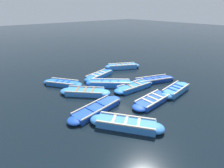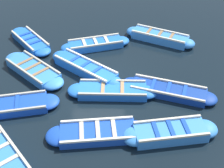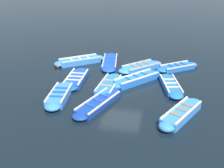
{
  "view_description": "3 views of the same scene",
  "coord_description": "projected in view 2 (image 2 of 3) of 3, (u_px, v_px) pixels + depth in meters",
  "views": [
    {
      "loc": [
        -8.76,
        8.24,
        5.61
      ],
      "look_at": [
        0.08,
        0.93,
        0.55
      ],
      "focal_mm": 28.0,
      "sensor_mm": 36.0,
      "label": 1
    },
    {
      "loc": [
        -10.11,
        -0.17,
        7.87
      ],
      "look_at": [
        -0.36,
        -0.6,
        0.25
      ],
      "focal_mm": 50.0,
      "sensor_mm": 36.0,
      "label": 2
    },
    {
      "loc": [
        2.25,
        -14.22,
        6.63
      ],
      "look_at": [
        -0.46,
        -0.65,
        0.28
      ],
      "focal_mm": 42.0,
      "sensor_mm": 36.0,
      "label": 3
    }
  ],
  "objects": [
    {
      "name": "boat_mid_row",
      "position": [
        6.0,
        107.0,
        11.47
      ],
      "size": [
        1.46,
        4.02,
        0.36
      ],
      "color": "#1947B7",
      "rests_on": "ground"
    },
    {
      "name": "boat_outer_left",
      "position": [
        30.0,
        41.0,
        15.25
      ],
      "size": [
        3.09,
        2.54,
        0.37
      ],
      "color": "blue",
      "rests_on": "ground"
    },
    {
      "name": "boat_outer_right",
      "position": [
        170.0,
        132.0,
        10.41
      ],
      "size": [
        1.17,
        3.35,
        0.44
      ],
      "color": "#3884E0",
      "rests_on": "ground"
    },
    {
      "name": "boat_bow_out",
      "position": [
        168.0,
        91.0,
        12.22
      ],
      "size": [
        2.09,
        3.81,
        0.35
      ],
      "color": "navy",
      "rests_on": "ground"
    },
    {
      "name": "ground_plane",
      "position": [
        97.0,
        84.0,
        12.8
      ],
      "size": [
        120.0,
        120.0,
        0.0
      ],
      "primitive_type": "plane",
      "color": "black"
    },
    {
      "name": "boat_far_corner",
      "position": [
        85.0,
        68.0,
        13.33
      ],
      "size": [
        3.06,
        3.31,
        0.46
      ],
      "color": "blue",
      "rests_on": "ground"
    },
    {
      "name": "boat_drifting",
      "position": [
        33.0,
        70.0,
        13.3
      ],
      "size": [
        3.19,
        3.15,
        0.4
      ],
      "color": "#3884E0",
      "rests_on": "ground"
    },
    {
      "name": "boat_centre",
      "position": [
        98.0,
        133.0,
        10.45
      ],
      "size": [
        1.13,
        3.54,
        0.35
      ],
      "color": "#1947B7",
      "rests_on": "ground"
    },
    {
      "name": "boat_broadside",
      "position": [
        96.0,
        44.0,
        14.98
      ],
      "size": [
        1.49,
        3.45,
        0.38
      ],
      "color": "blue",
      "rests_on": "ground"
    },
    {
      "name": "boat_end_of_row",
      "position": [
        113.0,
        91.0,
        12.2
      ],
      "size": [
        1.13,
        3.6,
        0.37
      ],
      "color": "blue",
      "rests_on": "ground"
    },
    {
      "name": "boat_alongside",
      "position": [
        160.0,
        37.0,
        15.44
      ],
      "size": [
        2.33,
        3.45,
        0.46
      ],
      "color": "#3884E0",
      "rests_on": "ground"
    },
    {
      "name": "boat_inner_gap",
      "position": [
        0.0,
        153.0,
        9.73
      ],
      "size": [
        3.55,
        2.93,
        0.45
      ],
      "color": "#3884E0",
      "rests_on": "ground"
    }
  ]
}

